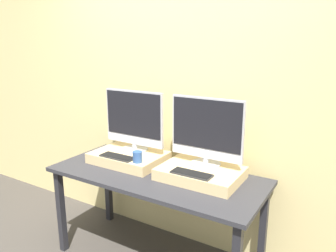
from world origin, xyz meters
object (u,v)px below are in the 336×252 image
at_px(mug, 137,157).
at_px(keyboard_right, 192,174).
at_px(keyboard_left, 117,157).
at_px(monitor_right, 207,131).
at_px(monitor_left, 134,120).

xyz_separation_m(mug, keyboard_right, (0.45, 0.00, -0.03)).
bearing_deg(keyboard_right, keyboard_left, 180.00).
height_order(monitor_right, keyboard_right, monitor_right).
relative_size(keyboard_left, monitor_right, 0.52).
height_order(mug, keyboard_right, mug).
bearing_deg(monitor_left, keyboard_right, -18.98).
bearing_deg(monitor_right, keyboard_right, -90.00).
height_order(monitor_left, monitor_right, same).
bearing_deg(mug, monitor_left, 131.02).
relative_size(monitor_left, mug, 6.52).
xyz_separation_m(mug, monitor_right, (0.45, 0.22, 0.21)).
distance_m(keyboard_left, monitor_right, 0.72).
height_order(keyboard_left, monitor_right, monitor_right).
bearing_deg(mug, keyboard_right, 0.00).
xyz_separation_m(monitor_right, keyboard_right, (0.00, -0.22, -0.24)).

